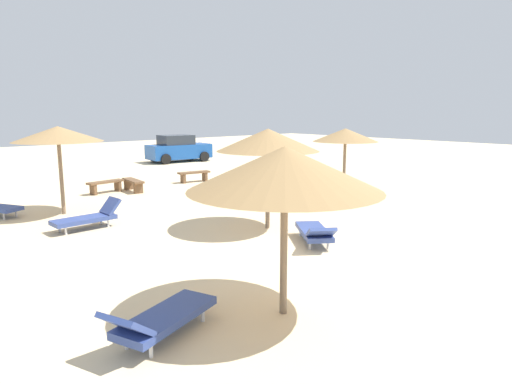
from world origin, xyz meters
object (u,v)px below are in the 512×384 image
lounger_0 (89,217)px  lounger_1 (319,178)px  lounger_4 (315,232)px  bench_1 (194,175)px  bench_2 (133,183)px  parasol_2 (285,169)px  parasol_4 (268,140)px  lounger_2 (160,318)px  parasol_1 (345,135)px  bench_0 (106,184)px  parasol_0 (58,134)px  parked_car (178,149)px

lounger_0 → lounger_1: bearing=3.6°
lounger_4 → lounger_1: bearing=39.6°
bench_1 → bench_2: bearing=-173.1°
parasol_2 → parasol_4: parasol_4 is taller
lounger_0 → lounger_2: (-1.69, -6.85, -0.01)m
bench_2 → parasol_4: bearing=-89.5°
parasol_2 → lounger_2: (-1.93, 0.59, -2.06)m
parasol_1 → bench_0: 9.79m
parasol_1 → lounger_2: (-11.70, -5.65, -1.98)m
parasol_4 → lounger_1: bearing=29.9°
parasol_4 → lounger_2: parasol_4 is taller
parasol_2 → lounger_2: size_ratio=1.54×
parasol_0 → lounger_4: bearing=-65.3°
lounger_2 → parasol_1: bearing=25.8°
lounger_0 → bench_2: lounger_0 is taller
parasol_4 → lounger_4: size_ratio=1.47×
parasol_2 → lounger_4: size_ratio=1.60×
lounger_4 → bench_0: bearing=94.9°
lounger_0 → lounger_4: size_ratio=0.99×
parasol_4 → lounger_2: (-5.45, -3.53, -2.16)m
parasol_4 → lounger_1: (6.94, 3.98, -2.16)m
lounger_0 → lounger_4: lounger_0 is taller
parasol_1 → bench_1: (-3.08, 6.20, -1.95)m
lounger_2 → bench_1: 14.65m
parasol_0 → bench_2: parasol_0 is taller
parasol_2 → bench_1: size_ratio=1.99×
parasol_4 → bench_1: (3.17, 8.32, -2.13)m
parasol_2 → lounger_4: parasol_2 is taller
parasol_2 → bench_2: bearing=74.0°
parasol_4 → lounger_0: 5.46m
bench_0 → bench_1: (4.23, -0.02, 0.00)m
bench_2 → parasol_2: bearing=-106.0°
parasol_2 → bench_0: 12.86m
lounger_0 → bench_0: 5.70m
parasol_4 → bench_2: parasol_4 is taller
parasol_1 → lounger_4: parasol_1 is taller
parasol_4 → lounger_0: size_ratio=1.49×
lounger_2 → bench_2: 12.65m
parasol_0 → parked_car: parasol_0 is taller
parasol_2 → parasol_4: size_ratio=1.09×
parked_car → bench_2: bearing=-131.9°
lounger_4 → bench_1: (3.35, 10.22, 0.04)m
bench_0 → bench_2: size_ratio=1.00×
lounger_0 → bench_1: 8.55m
bench_1 → lounger_1: bearing=-49.1°
lounger_0 → lounger_1: lounger_0 is taller
bench_0 → bench_1: size_ratio=1.00×
lounger_2 → bench_2: lounger_2 is taller
bench_0 → bench_2: (0.98, -0.41, 0.00)m
parasol_0 → bench_0: (2.59, 2.70, -2.19)m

